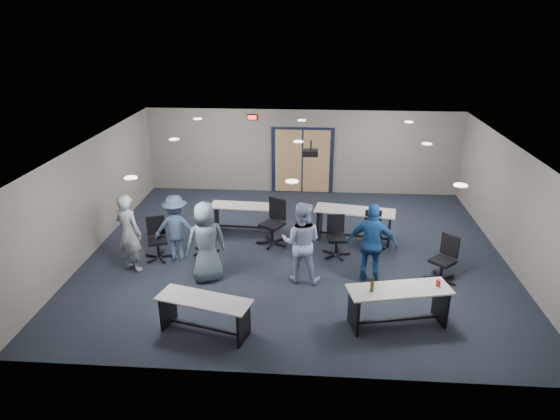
# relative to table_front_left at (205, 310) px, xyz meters

# --- Properties ---
(floor) EXTENTS (10.00, 10.00, 0.00)m
(floor) POSITION_rel_table_front_left_xyz_m (1.53, 3.44, -0.48)
(floor) COLOR black
(floor) RESTS_ON ground
(back_wall) EXTENTS (10.00, 0.04, 2.70)m
(back_wall) POSITION_rel_table_front_left_xyz_m (1.53, 7.94, 0.87)
(back_wall) COLOR gray
(back_wall) RESTS_ON floor
(front_wall) EXTENTS (10.00, 0.04, 2.70)m
(front_wall) POSITION_rel_table_front_left_xyz_m (1.53, -1.06, 0.87)
(front_wall) COLOR gray
(front_wall) RESTS_ON floor
(left_wall) EXTENTS (0.04, 9.00, 2.70)m
(left_wall) POSITION_rel_table_front_left_xyz_m (-3.47, 3.44, 0.87)
(left_wall) COLOR gray
(left_wall) RESTS_ON floor
(right_wall) EXTENTS (0.04, 9.00, 2.70)m
(right_wall) POSITION_rel_table_front_left_xyz_m (6.53, 3.44, 0.87)
(right_wall) COLOR gray
(right_wall) RESTS_ON floor
(ceiling) EXTENTS (10.00, 9.00, 0.04)m
(ceiling) POSITION_rel_table_front_left_xyz_m (1.53, 3.44, 2.22)
(ceiling) COLOR white
(ceiling) RESTS_ON back_wall
(double_door) EXTENTS (2.00, 0.07, 2.20)m
(double_door) POSITION_rel_table_front_left_xyz_m (1.53, 7.90, 0.57)
(double_door) COLOR black
(double_door) RESTS_ON back_wall
(exit_sign) EXTENTS (0.32, 0.07, 0.18)m
(exit_sign) POSITION_rel_table_front_left_xyz_m (-0.07, 7.88, 1.97)
(exit_sign) COLOR black
(exit_sign) RESTS_ON back_wall
(ceiling_projector) EXTENTS (0.35, 0.32, 0.37)m
(ceiling_projector) POSITION_rel_table_front_left_xyz_m (1.83, 3.93, 1.92)
(ceiling_projector) COLOR black
(ceiling_projector) RESTS_ON ceiling
(ceiling_can_lights) EXTENTS (6.24, 5.74, 0.02)m
(ceiling_can_lights) POSITION_rel_table_front_left_xyz_m (1.53, 3.69, 2.19)
(ceiling_can_lights) COLOR white
(ceiling_can_lights) RESTS_ON ceiling
(table_front_left) EXTENTS (1.83, 1.01, 0.70)m
(table_front_left) POSITION_rel_table_front_left_xyz_m (0.00, 0.00, 0.00)
(table_front_left) COLOR beige
(table_front_left) RESTS_ON floor
(table_front_right) EXTENTS (2.01, 1.04, 1.06)m
(table_front_right) POSITION_rel_table_front_left_xyz_m (3.56, 0.50, 0.06)
(table_front_right) COLOR beige
(table_front_right) RESTS_ON floor
(table_back_left) EXTENTS (1.81, 0.68, 0.72)m
(table_back_left) POSITION_rel_table_front_left_xyz_m (0.07, 4.67, 0.01)
(table_back_left) COLOR beige
(table_back_left) RESTS_ON floor
(table_back_right) EXTENTS (2.12, 1.02, 0.82)m
(table_back_right) POSITION_rel_table_front_left_xyz_m (2.99, 4.29, 0.08)
(table_back_right) COLOR beige
(table_back_right) RESTS_ON floor
(chair_back_a) EXTENTS (0.70, 0.70, 0.97)m
(chair_back_a) POSITION_rel_table_front_left_xyz_m (-0.69, 3.26, 0.00)
(chair_back_a) COLOR black
(chair_back_a) RESTS_ON floor
(chair_back_b) EXTENTS (1.00, 1.00, 1.16)m
(chair_back_b) POSITION_rel_table_front_left_xyz_m (0.90, 3.86, 0.10)
(chair_back_b) COLOR black
(chair_back_b) RESTS_ON floor
(chair_back_c) EXTENTS (0.70, 0.70, 1.00)m
(chair_back_c) POSITION_rel_table_front_left_xyz_m (2.51, 3.32, 0.02)
(chair_back_c) COLOR black
(chair_back_c) RESTS_ON floor
(chair_back_d) EXTENTS (0.64, 0.64, 0.97)m
(chair_back_d) POSITION_rel_table_front_left_xyz_m (3.41, 3.71, 0.00)
(chair_back_d) COLOR black
(chair_back_d) RESTS_ON floor
(chair_loose_left) EXTENTS (0.82, 0.82, 1.01)m
(chair_loose_left) POSITION_rel_table_front_left_xyz_m (-1.75, 2.86, 0.02)
(chair_loose_left) COLOR black
(chair_loose_left) RESTS_ON floor
(chair_loose_right) EXTENTS (0.91, 0.91, 1.03)m
(chair_loose_right) POSITION_rel_table_front_left_xyz_m (4.78, 2.27, 0.03)
(chair_loose_right) COLOR black
(chair_loose_right) RESTS_ON floor
(person_gray) EXTENTS (0.79, 0.67, 1.83)m
(person_gray) POSITION_rel_table_front_left_xyz_m (-2.19, 2.29, 0.43)
(person_gray) COLOR #9EA8AC
(person_gray) RESTS_ON floor
(person_plaid) EXTENTS (1.05, 0.92, 1.81)m
(person_plaid) POSITION_rel_table_front_left_xyz_m (-0.37, 1.96, 0.42)
(person_plaid) COLOR slate
(person_plaid) RESTS_ON floor
(person_lightblue) EXTENTS (0.97, 0.80, 1.83)m
(person_lightblue) POSITION_rel_table_front_left_xyz_m (1.69, 2.07, 0.43)
(person_lightblue) COLOR #AEBCE7
(person_lightblue) RESTS_ON floor
(person_navy) EXTENTS (1.13, 0.63, 1.82)m
(person_navy) POSITION_rel_table_front_left_xyz_m (3.21, 2.11, 0.43)
(person_navy) COLOR navy
(person_navy) RESTS_ON floor
(person_back) EXTENTS (1.10, 0.71, 1.61)m
(person_back) POSITION_rel_table_front_left_xyz_m (-1.28, 2.88, 0.33)
(person_back) COLOR #3E5271
(person_back) RESTS_ON floor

